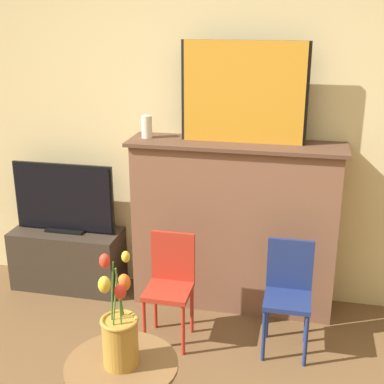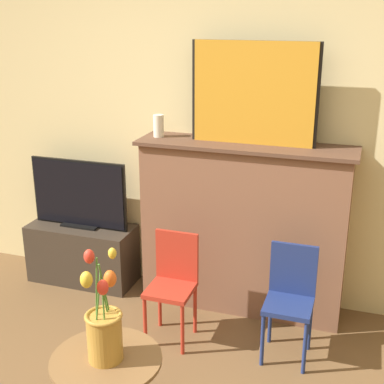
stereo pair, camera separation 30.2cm
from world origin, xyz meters
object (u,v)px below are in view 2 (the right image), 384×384
object	(u,v)px
chair_blue	(290,294)
vase_tulips	(104,328)
tv_monitor	(79,195)
chair_red	(173,279)
painting	(254,94)

from	to	relation	value
chair_blue	vase_tulips	size ratio (longest dim) A/B	1.26
tv_monitor	chair_red	xyz separation A→B (m)	(0.94, -0.50, -0.30)
chair_red	chair_blue	distance (m)	0.74
chair_red	vase_tulips	xyz separation A→B (m)	(0.01, -0.94, 0.23)
tv_monitor	chair_red	bearing A→B (deg)	-27.95
painting	vase_tulips	world-z (taller)	painting
painting	chair_blue	size ratio (longest dim) A/B	1.16
chair_blue	vase_tulips	world-z (taller)	vase_tulips
chair_red	vase_tulips	world-z (taller)	vase_tulips
vase_tulips	chair_blue	bearing A→B (deg)	53.54
tv_monitor	chair_blue	bearing A→B (deg)	-15.03
painting	tv_monitor	xyz separation A→B (m)	(-1.30, -0.03, -0.82)
painting	vase_tulips	xyz separation A→B (m)	(-0.36, -1.46, -0.89)
painting	vase_tulips	size ratio (longest dim) A/B	1.47
painting	chair_blue	xyz separation A→B (m)	(0.37, -0.48, -1.12)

